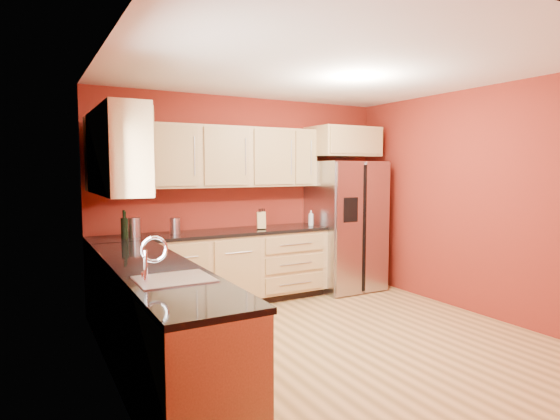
{
  "coord_description": "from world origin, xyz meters",
  "views": [
    {
      "loc": [
        -2.57,
        -3.59,
        1.67
      ],
      "look_at": [
        -0.09,
        0.9,
        1.22
      ],
      "focal_mm": 30.0,
      "sensor_mm": 36.0,
      "label": 1
    }
  ],
  "objects_px": {
    "soap_dispenser": "(311,218)",
    "canister_left": "(175,226)",
    "wine_bottle_a": "(124,224)",
    "knife_block": "(261,221)",
    "refrigerator": "(345,225)"
  },
  "relations": [
    {
      "from": "soap_dispenser",
      "to": "canister_left",
      "type": "bearing_deg",
      "value": 177.65
    },
    {
      "from": "wine_bottle_a",
      "to": "knife_block",
      "type": "bearing_deg",
      "value": 0.68
    },
    {
      "from": "canister_left",
      "to": "knife_block",
      "type": "relative_size",
      "value": 0.87
    },
    {
      "from": "refrigerator",
      "to": "canister_left",
      "type": "relative_size",
      "value": 9.62
    },
    {
      "from": "canister_left",
      "to": "knife_block",
      "type": "xyz_separation_m",
      "value": [
        1.08,
        -0.08,
        0.01
      ]
    },
    {
      "from": "wine_bottle_a",
      "to": "soap_dispenser",
      "type": "xyz_separation_m",
      "value": [
        2.42,
        0.02,
        -0.06
      ]
    },
    {
      "from": "canister_left",
      "to": "soap_dispenser",
      "type": "distance_m",
      "value": 1.83
    },
    {
      "from": "canister_left",
      "to": "refrigerator",
      "type": "bearing_deg",
      "value": -2.52
    },
    {
      "from": "refrigerator",
      "to": "knife_block",
      "type": "height_order",
      "value": "refrigerator"
    },
    {
      "from": "wine_bottle_a",
      "to": "knife_block",
      "type": "height_order",
      "value": "wine_bottle_a"
    },
    {
      "from": "knife_block",
      "to": "soap_dispenser",
      "type": "height_order",
      "value": "knife_block"
    },
    {
      "from": "canister_left",
      "to": "wine_bottle_a",
      "type": "relative_size",
      "value": 0.59
    },
    {
      "from": "refrigerator",
      "to": "wine_bottle_a",
      "type": "xyz_separation_m",
      "value": [
        -2.97,
        0.01,
        0.19
      ]
    },
    {
      "from": "knife_block",
      "to": "soap_dispenser",
      "type": "relative_size",
      "value": 1.06
    },
    {
      "from": "knife_block",
      "to": "soap_dispenser",
      "type": "distance_m",
      "value": 0.74
    }
  ]
}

